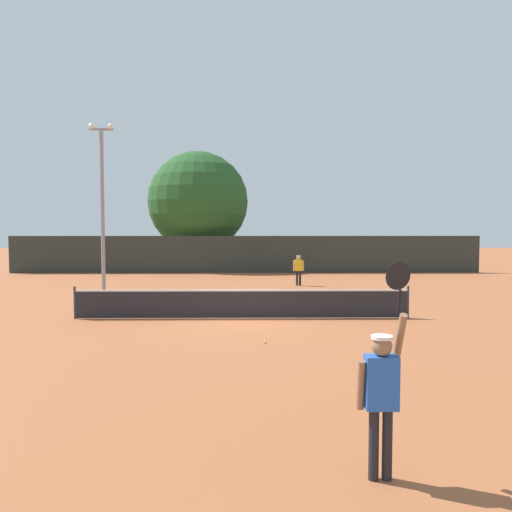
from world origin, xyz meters
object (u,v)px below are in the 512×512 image
(tennis_ball, at_px, (265,342))
(light_pole, at_px, (102,196))
(player_serving, at_px, (382,384))
(large_tree, at_px, (198,202))
(parked_car_far, at_px, (334,256))
(parked_car_mid, at_px, (264,255))
(parked_car_near, at_px, (207,257))
(player_receiving, at_px, (299,267))

(tennis_ball, distance_m, light_pole, 13.85)
(tennis_ball, bearing_deg, player_serving, -80.69)
(large_tree, bearing_deg, tennis_ball, -80.17)
(parked_car_far, bearing_deg, player_serving, -96.55)
(parked_car_mid, bearing_deg, parked_car_near, -148.27)
(large_tree, distance_m, parked_car_mid, 7.99)
(light_pole, height_order, parked_car_mid, light_pole)
(player_receiving, xyz_separation_m, tennis_ball, (-2.17, -13.01, -0.91))
(parked_car_near, bearing_deg, parked_car_far, -2.71)
(player_serving, distance_m, parked_car_far, 33.89)
(light_pole, bearing_deg, parked_car_near, 76.31)
(player_receiving, distance_m, large_tree, 13.20)
(tennis_ball, distance_m, parked_car_far, 27.25)
(player_serving, relative_size, player_receiving, 1.65)
(player_serving, height_order, light_pole, light_pole)
(large_tree, bearing_deg, light_pole, -103.74)
(player_serving, height_order, large_tree, large_tree)
(large_tree, relative_size, parked_car_far, 2.01)
(tennis_ball, bearing_deg, parked_car_near, 98.00)
(player_serving, distance_m, tennis_ball, 7.18)
(player_serving, bearing_deg, player_receiving, 87.07)
(light_pole, bearing_deg, player_receiving, 12.67)
(parked_car_near, xyz_separation_m, parked_car_mid, (4.49, 2.57, 0.00))
(parked_car_far, bearing_deg, parked_car_near, -174.75)
(parked_car_near, distance_m, parked_car_far, 9.97)
(large_tree, xyz_separation_m, parked_car_near, (0.49, 2.07, -4.16))
(player_receiving, bearing_deg, parked_car_mid, -85.13)
(light_pole, bearing_deg, tennis_ball, -56.06)
(player_serving, bearing_deg, parked_car_near, 98.28)
(player_receiving, xyz_separation_m, parked_car_near, (-5.82, 12.95, -0.17))
(player_serving, relative_size, parked_car_mid, 0.60)
(player_serving, height_order, parked_car_mid, player_serving)
(tennis_ball, height_order, parked_car_far, parked_car_far)
(parked_car_near, relative_size, parked_car_mid, 1.03)
(parked_car_far, bearing_deg, light_pole, -128.91)
(light_pole, height_order, parked_car_near, light_pole)
(player_receiving, bearing_deg, parked_car_near, -65.81)
(tennis_ball, xyz_separation_m, parked_car_far, (6.31, 26.50, 0.74))
(light_pole, relative_size, parked_car_near, 1.80)
(large_tree, bearing_deg, parked_car_far, 13.98)
(player_receiving, relative_size, light_pole, 0.20)
(player_serving, distance_m, parked_car_mid, 35.54)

